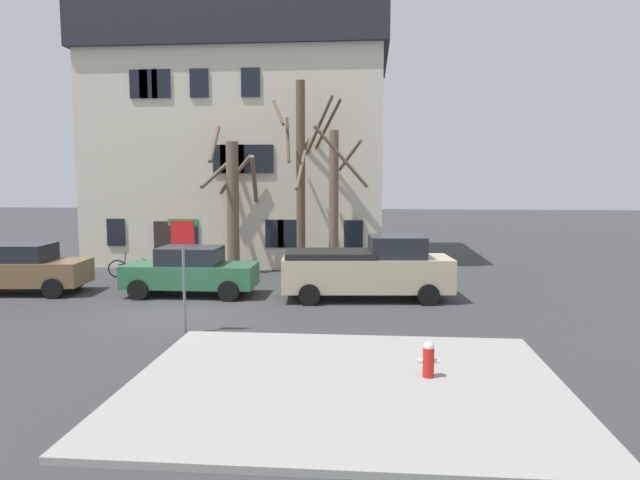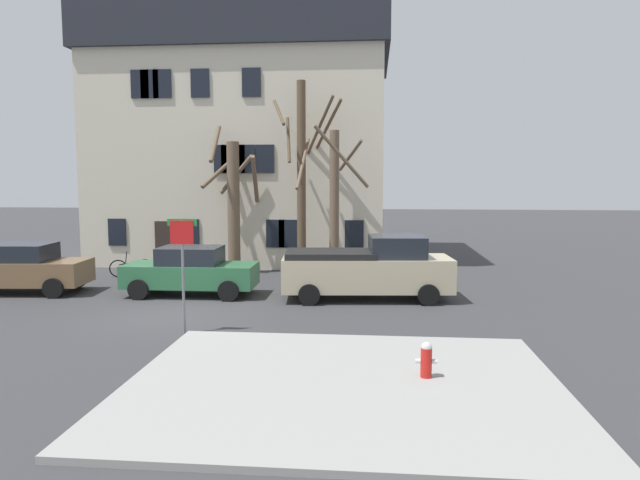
{
  "view_description": "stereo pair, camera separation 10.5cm",
  "coord_description": "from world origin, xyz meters",
  "px_view_note": "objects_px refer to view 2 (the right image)",
  "views": [
    {
      "loc": [
        5.7,
        -16.01,
        3.95
      ],
      "look_at": [
        4.07,
        2.6,
        1.96
      ],
      "focal_mm": 32.33,
      "sensor_mm": 36.0,
      "label": 1
    },
    {
      "loc": [
        5.8,
        -16.0,
        3.95
      ],
      "look_at": [
        4.07,
        2.6,
        1.96
      ],
      "focal_mm": 32.33,
      "sensor_mm": 36.0,
      "label": 2
    }
  ],
  "objects_px": {
    "pickup_truck_beige": "(368,269)",
    "bicycle_leaning": "(132,268)",
    "car_green_sedan": "(191,271)",
    "fire_hydrant": "(426,359)",
    "tree_bare_mid": "(302,172)",
    "tree_bare_far": "(333,199)",
    "building_main": "(248,139)",
    "street_sign_pole": "(182,254)",
    "car_brown_sedan": "(22,268)",
    "tree_bare_near": "(233,202)"
  },
  "relations": [
    {
      "from": "pickup_truck_beige",
      "to": "bicycle_leaning",
      "type": "height_order",
      "value": "pickup_truck_beige"
    },
    {
      "from": "car_green_sedan",
      "to": "pickup_truck_beige",
      "type": "height_order",
      "value": "pickup_truck_beige"
    },
    {
      "from": "fire_hydrant",
      "to": "bicycle_leaning",
      "type": "relative_size",
      "value": 0.42
    },
    {
      "from": "tree_bare_mid",
      "to": "pickup_truck_beige",
      "type": "xyz_separation_m",
      "value": [
        2.73,
        -4.51,
        -3.2
      ]
    },
    {
      "from": "tree_bare_far",
      "to": "pickup_truck_beige",
      "type": "distance_m",
      "value": 4.5
    },
    {
      "from": "tree_bare_far",
      "to": "building_main",
      "type": "bearing_deg",
      "value": 126.45
    },
    {
      "from": "street_sign_pole",
      "to": "building_main",
      "type": "bearing_deg",
      "value": 95.88
    },
    {
      "from": "building_main",
      "to": "car_brown_sedan",
      "type": "xyz_separation_m",
      "value": [
        -5.77,
        -10.23,
        -5.11
      ]
    },
    {
      "from": "tree_bare_far",
      "to": "bicycle_leaning",
      "type": "height_order",
      "value": "tree_bare_far"
    },
    {
      "from": "building_main",
      "to": "pickup_truck_beige",
      "type": "height_order",
      "value": "building_main"
    },
    {
      "from": "tree_bare_near",
      "to": "tree_bare_far",
      "type": "distance_m",
      "value": 4.35
    },
    {
      "from": "tree_bare_mid",
      "to": "fire_hydrant",
      "type": "bearing_deg",
      "value": -72.25
    },
    {
      "from": "tree_bare_near",
      "to": "tree_bare_far",
      "type": "height_order",
      "value": "tree_bare_near"
    },
    {
      "from": "car_brown_sedan",
      "to": "fire_hydrant",
      "type": "distance_m",
      "value": 15.26
    },
    {
      "from": "car_brown_sedan",
      "to": "building_main",
      "type": "bearing_deg",
      "value": 60.57
    },
    {
      "from": "building_main",
      "to": "tree_bare_mid",
      "type": "bearing_deg",
      "value": -58.57
    },
    {
      "from": "building_main",
      "to": "bicycle_leaning",
      "type": "height_order",
      "value": "building_main"
    },
    {
      "from": "tree_bare_mid",
      "to": "tree_bare_far",
      "type": "distance_m",
      "value": 1.88
    },
    {
      "from": "building_main",
      "to": "street_sign_pole",
      "type": "height_order",
      "value": "building_main"
    },
    {
      "from": "car_green_sedan",
      "to": "bicycle_leaning",
      "type": "relative_size",
      "value": 2.63
    },
    {
      "from": "street_sign_pole",
      "to": "bicycle_leaning",
      "type": "xyz_separation_m",
      "value": [
        -4.92,
        8.16,
        -1.69
      ]
    },
    {
      "from": "fire_hydrant",
      "to": "street_sign_pole",
      "type": "height_order",
      "value": "street_sign_pole"
    },
    {
      "from": "fire_hydrant",
      "to": "car_brown_sedan",
      "type": "bearing_deg",
      "value": 149.62
    },
    {
      "from": "car_brown_sedan",
      "to": "bicycle_leaning",
      "type": "relative_size",
      "value": 2.68
    },
    {
      "from": "car_green_sedan",
      "to": "tree_bare_near",
      "type": "bearing_deg",
      "value": 85.43
    },
    {
      "from": "tree_bare_far",
      "to": "pickup_truck_beige",
      "type": "relative_size",
      "value": 1.05
    },
    {
      "from": "car_green_sedan",
      "to": "street_sign_pole",
      "type": "xyz_separation_m",
      "value": [
        1.35,
        -4.76,
        1.22
      ]
    },
    {
      "from": "fire_hydrant",
      "to": "building_main",
      "type": "bearing_deg",
      "value": 112.37
    },
    {
      "from": "bicycle_leaning",
      "to": "street_sign_pole",
      "type": "bearing_deg",
      "value": -58.9
    },
    {
      "from": "tree_bare_far",
      "to": "car_brown_sedan",
      "type": "xyz_separation_m",
      "value": [
        -10.55,
        -3.77,
        -2.31
      ]
    },
    {
      "from": "pickup_truck_beige",
      "to": "street_sign_pole",
      "type": "height_order",
      "value": "street_sign_pole"
    },
    {
      "from": "building_main",
      "to": "tree_bare_near",
      "type": "distance_m",
      "value": 6.24
    },
    {
      "from": "building_main",
      "to": "car_green_sedan",
      "type": "relative_size",
      "value": 3.15
    },
    {
      "from": "car_green_sedan",
      "to": "pickup_truck_beige",
      "type": "xyz_separation_m",
      "value": [
        6.01,
        -0.08,
        0.18
      ]
    },
    {
      "from": "tree_bare_mid",
      "to": "tree_bare_far",
      "type": "relative_size",
      "value": 1.33
    },
    {
      "from": "tree_bare_mid",
      "to": "car_brown_sedan",
      "type": "xyz_separation_m",
      "value": [
        -9.22,
        -4.59,
        -3.36
      ]
    },
    {
      "from": "tree_bare_mid",
      "to": "tree_bare_far",
      "type": "bearing_deg",
      "value": -31.75
    },
    {
      "from": "tree_bare_near",
      "to": "street_sign_pole",
      "type": "bearing_deg",
      "value": -84.04
    },
    {
      "from": "fire_hydrant",
      "to": "tree_bare_mid",
      "type": "bearing_deg",
      "value": 107.75
    },
    {
      "from": "street_sign_pole",
      "to": "bicycle_leaning",
      "type": "bearing_deg",
      "value": 121.1
    },
    {
      "from": "tree_bare_near",
      "to": "car_green_sedan",
      "type": "bearing_deg",
      "value": -94.57
    },
    {
      "from": "car_brown_sedan",
      "to": "fire_hydrant",
      "type": "bearing_deg",
      "value": -30.38
    },
    {
      "from": "tree_bare_far",
      "to": "car_green_sedan",
      "type": "bearing_deg",
      "value": -141.81
    },
    {
      "from": "fire_hydrant",
      "to": "street_sign_pole",
      "type": "xyz_separation_m",
      "value": [
        -5.86,
        3.11,
        1.57
      ]
    },
    {
      "from": "building_main",
      "to": "tree_bare_near",
      "type": "height_order",
      "value": "building_main"
    },
    {
      "from": "building_main",
      "to": "car_brown_sedan",
      "type": "bearing_deg",
      "value": -119.43
    },
    {
      "from": "tree_bare_far",
      "to": "bicycle_leaning",
      "type": "xyz_separation_m",
      "value": [
        -8.17,
        -0.22,
        -2.8
      ]
    },
    {
      "from": "fire_hydrant",
      "to": "street_sign_pole",
      "type": "bearing_deg",
      "value": 152.06
    },
    {
      "from": "tree_bare_mid",
      "to": "pickup_truck_beige",
      "type": "distance_m",
      "value": 6.17
    },
    {
      "from": "tree_bare_far",
      "to": "fire_hydrant",
      "type": "distance_m",
      "value": 12.08
    }
  ]
}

